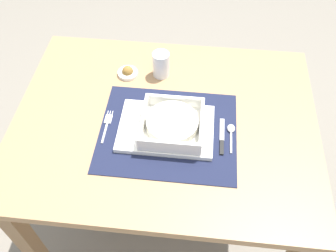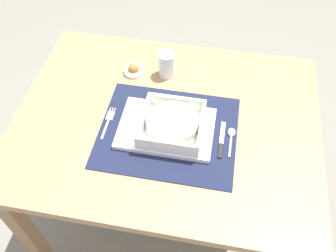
# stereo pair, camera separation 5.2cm
# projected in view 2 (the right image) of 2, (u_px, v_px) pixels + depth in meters

# --- Properties ---
(ground_plane) EXTENTS (6.00, 6.00, 0.00)m
(ground_plane) POSITION_uv_depth(u_px,v_px,m) (167.00, 216.00, 1.74)
(ground_plane) COLOR gray
(dining_table) EXTENTS (0.97, 0.75, 0.73)m
(dining_table) POSITION_uv_depth(u_px,v_px,m) (166.00, 138.00, 1.25)
(dining_table) COLOR #A37A51
(dining_table) RESTS_ON ground
(placemat) EXTENTS (0.42, 0.35, 0.00)m
(placemat) POSITION_uv_depth(u_px,v_px,m) (168.00, 132.00, 1.13)
(placemat) COLOR #191E38
(placemat) RESTS_ON dining_table
(serving_plate) EXTENTS (0.29, 0.20, 0.02)m
(serving_plate) POSITION_uv_depth(u_px,v_px,m) (166.00, 128.00, 1.13)
(serving_plate) COLOR white
(serving_plate) RESTS_ON placemat
(porridge_bowl) EXTENTS (0.19, 0.19, 0.05)m
(porridge_bowl) POSITION_uv_depth(u_px,v_px,m) (172.00, 125.00, 1.10)
(porridge_bowl) COLOR white
(porridge_bowl) RESTS_ON serving_plate
(fork) EXTENTS (0.02, 0.13, 0.00)m
(fork) POSITION_uv_depth(u_px,v_px,m) (109.00, 120.00, 1.16)
(fork) COLOR silver
(fork) RESTS_ON placemat
(spoon) EXTENTS (0.02, 0.11, 0.01)m
(spoon) POSITION_uv_depth(u_px,v_px,m) (231.00, 135.00, 1.12)
(spoon) COLOR silver
(spoon) RESTS_ON placemat
(butter_knife) EXTENTS (0.01, 0.14, 0.01)m
(butter_knife) POSITION_uv_depth(u_px,v_px,m) (221.00, 142.00, 1.11)
(butter_knife) COLOR black
(butter_knife) RESTS_ON placemat
(drinking_glass) EXTENTS (0.06, 0.06, 0.09)m
(drinking_glass) POSITION_uv_depth(u_px,v_px,m) (167.00, 65.00, 1.27)
(drinking_glass) COLOR white
(drinking_glass) RESTS_ON dining_table
(condiment_saucer) EXTENTS (0.07, 0.07, 0.04)m
(condiment_saucer) POSITION_uv_depth(u_px,v_px,m) (134.00, 70.00, 1.30)
(condiment_saucer) COLOR white
(condiment_saucer) RESTS_ON dining_table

